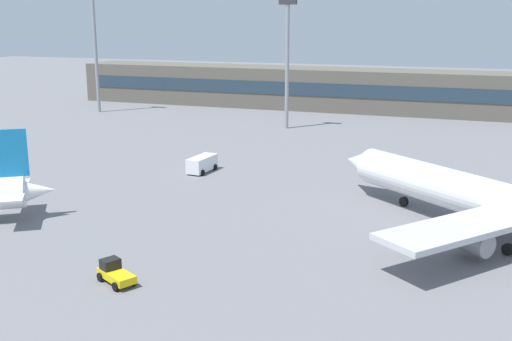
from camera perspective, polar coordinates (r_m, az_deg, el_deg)
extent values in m
plane|color=slate|center=(74.71, -5.32, -1.77)|extent=(400.00, 400.00, 0.00)
cube|color=#5B564C|center=(139.82, 7.08, 7.42)|extent=(120.22, 12.00, 9.00)
cube|color=#263847|center=(133.92, 6.50, 7.35)|extent=(114.21, 0.16, 2.80)
cone|color=white|center=(67.21, -19.31, -1.76)|extent=(4.05, 3.79, 2.33)
cube|color=#197FBF|center=(66.59, -21.85, 1.49)|extent=(3.36, 2.43, 4.81)
cube|color=silver|center=(67.43, -21.34, -1.73)|extent=(6.95, 8.60, 0.21)
cylinder|color=white|center=(60.95, 22.29, -3.06)|extent=(31.88, 26.31, 3.96)
cone|color=white|center=(74.26, 9.51, 0.74)|extent=(5.74, 5.65, 3.76)
cylinder|color=gray|center=(56.11, 19.18, -6.13)|extent=(3.91, 3.70, 2.08)
cylinder|color=black|center=(69.82, 13.41, -2.78)|extent=(1.08, 0.97, 1.04)
cylinder|color=black|center=(58.59, 22.10, -6.72)|extent=(1.08, 0.97, 1.04)
cube|color=yellow|center=(50.04, -12.68, -9.38)|extent=(3.88, 3.03, 0.60)
cube|color=black|center=(50.52, -13.22, -8.38)|extent=(1.63, 1.75, 0.90)
cylinder|color=black|center=(51.47, -12.56, -9.06)|extent=(0.73, 0.55, 0.70)
cylinder|color=black|center=(50.80, -14.11, -9.46)|extent=(0.73, 0.55, 0.70)
cylinder|color=black|center=(49.54, -11.17, -9.92)|extent=(0.73, 0.55, 0.70)
cylinder|color=black|center=(48.85, -12.77, -10.36)|extent=(0.73, 0.55, 0.70)
cube|color=white|center=(83.00, -4.97, 0.64)|extent=(2.45, 5.36, 1.90)
cube|color=#1E2633|center=(81.21, -5.68, 0.69)|extent=(1.91, 0.33, 0.70)
cylinder|color=black|center=(82.26, -6.16, -0.05)|extent=(0.35, 0.78, 0.76)
cylinder|color=black|center=(81.25, -4.93, -0.19)|extent=(0.35, 0.78, 0.76)
cylinder|color=black|center=(85.10, -4.99, 0.46)|extent=(0.35, 0.78, 0.76)
cylinder|color=black|center=(84.13, -3.78, 0.32)|extent=(0.35, 0.78, 0.76)
cylinder|color=gray|center=(114.28, 2.87, 9.39)|extent=(0.70, 0.70, 22.21)
cube|color=#333338|center=(113.95, 2.95, 15.27)|extent=(3.20, 0.80, 1.20)
cylinder|color=gray|center=(138.39, -14.53, 11.06)|extent=(0.70, 0.70, 28.42)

